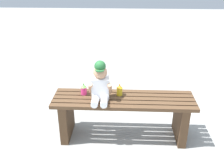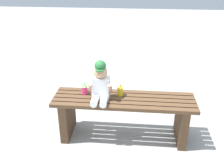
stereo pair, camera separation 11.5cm
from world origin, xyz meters
name	(u,v)px [view 1 (the left image)]	position (x,y,z in m)	size (l,w,h in m)	color
ground_plane	(123,135)	(0.00, 0.00, 0.00)	(16.00, 16.00, 0.00)	#999993
park_bench	(123,112)	(0.00, 0.00, 0.30)	(1.44, 0.39, 0.46)	#513823
child_figure	(100,83)	(-0.23, -0.03, 0.64)	(0.23, 0.27, 0.40)	white
sippy_cup_left	(84,89)	(-0.41, 0.07, 0.52)	(0.06, 0.06, 0.12)	#E5337F
sippy_cup_right	(120,90)	(-0.04, 0.07, 0.52)	(0.06, 0.06, 0.12)	yellow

